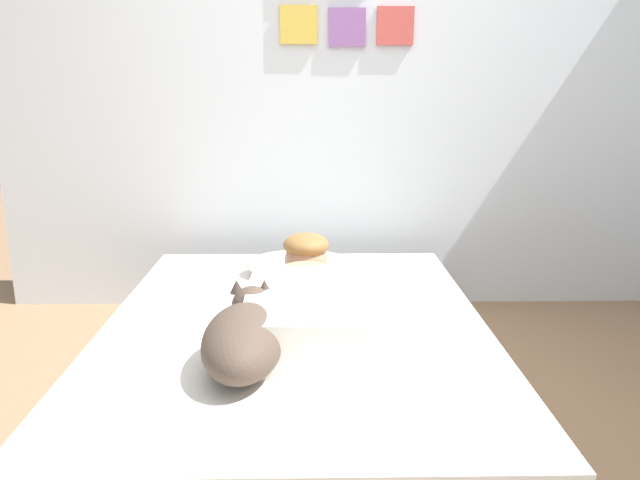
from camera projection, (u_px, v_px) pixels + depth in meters
ground_plane at (372, 477)px, 2.01m from camera, size 11.71×11.71×0.00m
back_wall at (346, 84)px, 3.35m from camera, size 3.86×0.12×2.50m
bed at (296, 365)px, 2.42m from camera, size 1.51×2.00×0.36m
pillow at (299, 264)px, 2.94m from camera, size 0.52×0.32×0.11m
person_lying at (306, 298)px, 2.32m from camera, size 0.43×0.92×0.27m
dog at (245, 336)px, 1.98m from camera, size 0.26×0.57×0.21m
coffee_cup at (326, 287)px, 2.66m from camera, size 0.12×0.09×0.07m
cell_phone at (343, 363)px, 2.01m from camera, size 0.07×0.14×0.01m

